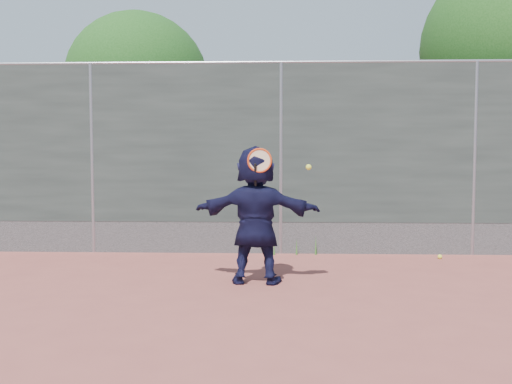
{
  "coord_description": "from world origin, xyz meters",
  "views": [
    {
      "loc": [
        -0.05,
        -5.47,
        1.6
      ],
      "look_at": [
        -0.31,
        1.45,
        1.12
      ],
      "focal_mm": 40.0,
      "sensor_mm": 36.0,
      "label": 1
    }
  ],
  "objects": [
    {
      "name": "ground",
      "position": [
        0.0,
        0.0,
        0.0
      ],
      "size": [
        80.0,
        80.0,
        0.0
      ],
      "primitive_type": "plane",
      "color": "#9E4C42",
      "rests_on": "ground"
    },
    {
      "name": "player",
      "position": [
        -0.31,
        1.45,
        0.84
      ],
      "size": [
        1.59,
        0.61,
        1.68
      ],
      "primitive_type": "imported",
      "rotation": [
        0.0,
        0.0,
        3.07
      ],
      "color": "black",
      "rests_on": "ground"
    },
    {
      "name": "ball_ground",
      "position": [
        2.4,
        3.12,
        0.03
      ],
      "size": [
        0.07,
        0.07,
        0.07
      ],
      "primitive_type": "sphere",
      "color": "#EFF536",
      "rests_on": "ground"
    },
    {
      "name": "fence",
      "position": [
        -0.0,
        3.5,
        1.58
      ],
      "size": [
        20.0,
        0.06,
        3.03
      ],
      "color": "#38423D",
      "rests_on": "ground"
    },
    {
      "name": "swing_action",
      "position": [
        -0.21,
        1.25,
        1.48
      ],
      "size": [
        0.76,
        0.13,
        0.51
      ],
      "color": "red",
      "rests_on": "ground"
    },
    {
      "name": "tree_left",
      "position": [
        -2.85,
        6.55,
        2.94
      ],
      "size": [
        3.15,
        3.0,
        4.53
      ],
      "color": "#382314",
      "rests_on": "ground"
    },
    {
      "name": "weed_clump",
      "position": [
        0.29,
        3.38,
        0.13
      ],
      "size": [
        0.68,
        0.07,
        0.3
      ],
      "color": "#387226",
      "rests_on": "ground"
    }
  ]
}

